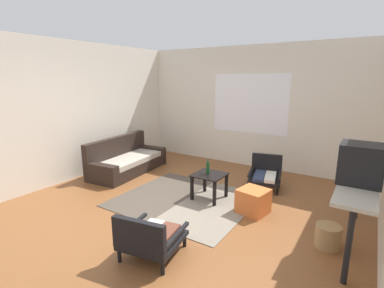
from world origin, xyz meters
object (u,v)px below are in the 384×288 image
object	(u,v)px
ottoman_orange	(253,201)
clay_vase	(362,162)
armchair_striped_foreground	(149,237)
crt_television	(361,164)
wicker_basket	(328,236)
console_shelf	(358,187)
armchair_by_window	(265,173)
couch	(126,161)
glass_bottle	(208,168)
coffee_table	(209,180)

from	to	relation	value
ottoman_orange	clay_vase	size ratio (longest dim) A/B	1.24
armchair_striped_foreground	crt_television	xyz separation A→B (m)	(1.89, 1.43, 0.80)
wicker_basket	clay_vase	bearing A→B (deg)	68.76
console_shelf	armchair_by_window	bearing A→B (deg)	139.46
armchair_by_window	wicker_basket	bearing A→B (deg)	-49.74
armchair_striped_foreground	console_shelf	distance (m)	2.48
armchair_striped_foreground	clay_vase	world-z (taller)	clay_vase
couch	glass_bottle	world-z (taller)	couch
coffee_table	ottoman_orange	size ratio (longest dim) A/B	1.24
armchair_by_window	wicker_basket	world-z (taller)	armchair_by_window
console_shelf	crt_television	bearing A→B (deg)	-91.65
couch	console_shelf	bearing A→B (deg)	-6.88
armchair_striped_foreground	ottoman_orange	distance (m)	1.79
ottoman_orange	console_shelf	bearing A→B (deg)	-6.72
console_shelf	glass_bottle	bearing A→B (deg)	173.61
armchair_by_window	clay_vase	bearing A→B (deg)	-30.98
coffee_table	wicker_basket	size ratio (longest dim) A/B	1.72
armchair_by_window	glass_bottle	size ratio (longest dim) A/B	2.88
armchair_by_window	clay_vase	world-z (taller)	clay_vase
glass_bottle	wicker_basket	xyz separation A→B (m)	(1.92, -0.46, -0.40)
crt_television	clay_vase	world-z (taller)	crt_television
ottoman_orange	crt_television	bearing A→B (deg)	-11.38
couch	clay_vase	size ratio (longest dim) A/B	5.75
coffee_table	clay_vase	size ratio (longest dim) A/B	1.54
glass_bottle	wicker_basket	size ratio (longest dim) A/B	0.89
armchair_by_window	wicker_basket	distance (m)	1.98
couch	clay_vase	world-z (taller)	clay_vase
wicker_basket	coffee_table	bearing A→B (deg)	166.24
console_shelf	armchair_striped_foreground	bearing A→B (deg)	-140.93
coffee_table	wicker_basket	world-z (taller)	coffee_table
armchair_striped_foreground	crt_television	size ratio (longest dim) A/B	1.63
coffee_table	couch	bearing A→B (deg)	172.86
armchair_striped_foreground	wicker_basket	xyz separation A→B (m)	(1.66, 1.32, -0.12)
couch	coffee_table	size ratio (longest dim) A/B	3.73
armchair_striped_foreground	console_shelf	size ratio (longest dim) A/B	0.42
console_shelf	clay_vase	world-z (taller)	clay_vase
armchair_striped_foreground	clay_vase	bearing A→B (deg)	45.46
console_shelf	crt_television	xyz separation A→B (m)	(-0.00, -0.11, 0.32)
console_shelf	glass_bottle	xyz separation A→B (m)	(-2.16, 0.24, -0.20)
armchair_by_window	clay_vase	distance (m)	1.89
armchair_striped_foreground	glass_bottle	bearing A→B (deg)	98.50
console_shelf	crt_television	distance (m)	0.33
console_shelf	wicker_basket	distance (m)	0.68
ottoman_orange	armchair_striped_foreground	bearing A→B (deg)	-108.77
couch	clay_vase	distance (m)	4.41
coffee_table	armchair_striped_foreground	xyz separation A→B (m)	(0.23, -1.78, -0.08)
wicker_basket	armchair_by_window	bearing A→B (deg)	130.26
clay_vase	wicker_basket	xyz separation A→B (m)	(-0.23, -0.60, -0.81)
crt_television	wicker_basket	distance (m)	0.95
crt_television	wicker_basket	bearing A→B (deg)	-155.14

